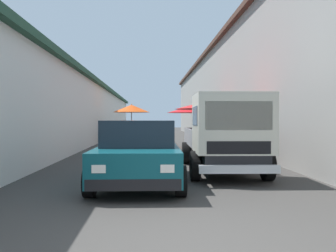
{
  "coord_description": "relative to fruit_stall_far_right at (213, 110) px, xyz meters",
  "views": [
    {
      "loc": [
        -3.64,
        0.41,
        1.47
      ],
      "look_at": [
        10.45,
        -0.33,
        1.2
      ],
      "focal_mm": 35.48,
      "sensor_mm": 36.0,
      "label": 1
    }
  ],
  "objects": [
    {
      "name": "ground",
      "position": [
        5.38,
        1.81,
        -1.81
      ],
      "size": [
        90.0,
        90.0,
        0.0
      ],
      "primitive_type": "plane",
      "color": "#3D3A38"
    },
    {
      "name": "building_left_whitewash",
      "position": [
        7.63,
        8.95,
        0.12
      ],
      "size": [
        49.8,
        7.5,
        3.84
      ],
      "color": "silver",
      "rests_on": "ground"
    },
    {
      "name": "building_right_concrete",
      "position": [
        7.63,
        -5.33,
        1.38
      ],
      "size": [
        49.8,
        7.5,
        6.36
      ],
      "color": "gray",
      "rests_on": "ground"
    },
    {
      "name": "fruit_stall_far_right",
      "position": [
        0.0,
        0.0,
        0.0
      ],
      "size": [
        2.71,
        2.71,
        2.25
      ],
      "color": "#9E9EA3",
      "rests_on": "ground"
    },
    {
      "name": "fruit_stall_near_right",
      "position": [
        5.49,
        0.03,
        -0.06
      ],
      "size": [
        2.68,
        2.68,
        2.26
      ],
      "color": "#9E9EA3",
      "rests_on": "ground"
    },
    {
      "name": "fruit_stall_far_left",
      "position": [
        8.96,
        3.42,
        0.06
      ],
      "size": [
        2.28,
        2.28,
        2.47
      ],
      "color": "#9E9EA3",
      "rests_on": "ground"
    },
    {
      "name": "hatchback_car",
      "position": [
        -4.12,
        2.48,
        -1.08
      ],
      "size": [
        3.94,
        1.98,
        1.45
      ],
      "color": "#0F4C56",
      "rests_on": "ground"
    },
    {
      "name": "delivery_truck",
      "position": [
        -3.22,
        0.26,
        -0.77
      ],
      "size": [
        4.97,
        2.1,
        2.08
      ],
      "color": "black",
      "rests_on": "ground"
    },
    {
      "name": "vendor_by_crates",
      "position": [
        1.79,
        0.09,
        -0.94
      ],
      "size": [
        0.35,
        0.58,
        1.53
      ],
      "color": "navy",
      "rests_on": "ground"
    },
    {
      "name": "parked_scooter",
      "position": [
        3.24,
        3.67,
        -1.36
      ],
      "size": [
        1.69,
        0.32,
        1.14
      ],
      "color": "black",
      "rests_on": "ground"
    }
  ]
}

